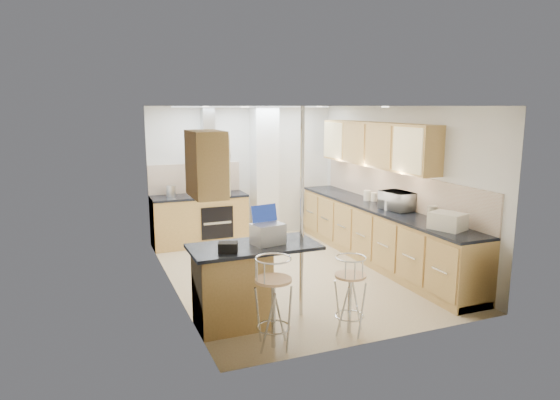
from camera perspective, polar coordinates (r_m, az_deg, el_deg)
name	(u,v)px	position (r m, az deg, el deg)	size (l,w,h in m)	color
ground	(293,273)	(7.67, 1.53, -8.31)	(4.80, 4.80, 0.00)	tan
room_shell	(303,168)	(7.79, 2.68, 3.62)	(3.64, 4.84, 2.51)	silver
right_counter	(378,234)	(8.23, 11.19, -3.85)	(0.63, 4.40, 0.92)	#B28B47
back_counter	(200,220)	(9.19, -9.18, -2.25)	(1.70, 0.63, 0.92)	#B28B47
peninsula	(254,284)	(5.86, -2.95, -9.55)	(1.47, 0.72, 0.94)	#B28B47
microwave	(398,201)	(7.87, 13.29, -0.10)	(0.52, 0.35, 0.29)	silver
laptop	(268,234)	(5.72, -1.39, -3.90)	(0.35, 0.26, 0.24)	gray
bag	(228,247)	(5.44, -5.96, -5.41)	(0.21, 0.15, 0.11)	black
bar_stool_near	(273,303)	(5.27, -0.76, -11.64)	(0.40, 0.40, 0.99)	#DCAE76
bar_stool_end	(350,295)	(5.66, 8.00, -10.68)	(0.36, 0.36, 0.89)	#DCAE76
jar_a	(367,195)	(8.58, 9.93, 0.52)	(0.12, 0.12, 0.17)	silver
jar_b	(374,197)	(8.55, 10.68, 0.35)	(0.11, 0.11, 0.14)	silver
jar_c	(432,213)	(7.32, 17.01, -1.43)	(0.14, 0.14, 0.20)	#ACA48A
jar_d	(388,205)	(7.85, 12.21, -0.60)	(0.10, 0.10, 0.15)	silver
bread_bin	(448,221)	(6.83, 18.62, -2.29)	(0.33, 0.42, 0.22)	silver
kettle	(171,191)	(9.06, -12.36, 1.04)	(0.16, 0.16, 0.20)	silver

